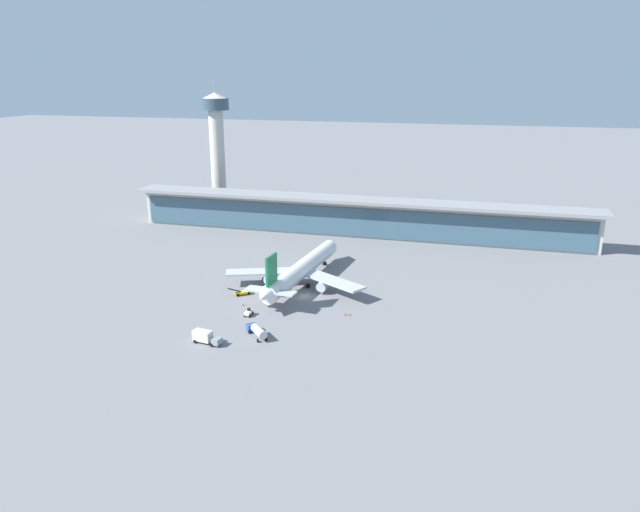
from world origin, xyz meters
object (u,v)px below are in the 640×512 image
object	(u,v)px
safety_cone_bravo	(349,314)
service_truck_at_far_stand_blue	(270,279)
service_truck_mid_apron_red	(285,292)
service_truck_by_tail_blue	(257,330)
service_truck_on_taxiway_grey	(205,337)
safety_cone_delta	(345,314)
safety_cone_alpha	(262,300)
airliner_on_stand	(301,270)
control_tower	(217,143)
service_truck_under_wing_yellow	(242,292)
service_truck_near_nose_white	(249,313)
safety_cone_charlie	(243,304)

from	to	relation	value
safety_cone_bravo	service_truck_at_far_stand_blue	bearing A→B (deg)	146.35
service_truck_mid_apron_red	service_truck_by_tail_blue	world-z (taller)	service_truck_by_tail_blue
service_truck_on_taxiway_grey	safety_cone_delta	xyz separation A→B (m)	(28.53, 25.78, -1.37)
service_truck_by_tail_blue	safety_cone_alpha	bearing A→B (deg)	108.06
service_truck_on_taxiway_grey	service_truck_at_far_stand_blue	size ratio (longest dim) A/B	1.09
service_truck_at_far_stand_blue	safety_cone_delta	world-z (taller)	service_truck_at_far_stand_blue
airliner_on_stand	service_truck_mid_apron_red	distance (m)	9.84
service_truck_mid_apron_red	control_tower	world-z (taller)	control_tower
control_tower	safety_cone_delta	size ratio (longest dim) A/B	83.80
service_truck_under_wing_yellow	service_truck_mid_apron_red	bearing A→B (deg)	18.25
safety_cone_bravo	service_truck_near_nose_white	bearing A→B (deg)	-163.89
control_tower	airliner_on_stand	bearing A→B (deg)	-52.03
service_truck_under_wing_yellow	service_truck_on_taxiway_grey	size ratio (longest dim) A/B	0.81
service_truck_on_taxiway_grey	safety_cone_alpha	size ratio (longest dim) A/B	10.83
safety_cone_delta	service_truck_under_wing_yellow	bearing A→B (deg)	168.41
service_truck_on_taxiway_grey	safety_cone_charlie	world-z (taller)	service_truck_on_taxiway_grey
service_truck_under_wing_yellow	safety_cone_bravo	distance (m)	34.23
airliner_on_stand	service_truck_near_nose_white	bearing A→B (deg)	-103.89
airliner_on_stand	service_truck_under_wing_yellow	world-z (taller)	airliner_on_stand
service_truck_at_far_stand_blue	control_tower	world-z (taller)	control_tower
service_truck_by_tail_blue	service_truck_on_taxiway_grey	bearing A→B (deg)	-148.18
service_truck_on_taxiway_grey	control_tower	distance (m)	140.11
airliner_on_stand	service_truck_near_nose_white	world-z (taller)	airliner_on_stand
service_truck_by_tail_blue	service_truck_on_taxiway_grey	xyz separation A→B (m)	(-10.73, -6.66, -0.02)
service_truck_by_tail_blue	safety_cone_charlie	distance (m)	21.66
safety_cone_alpha	safety_cone_bravo	distance (m)	26.38
service_truck_on_taxiway_grey	safety_cone_bravo	world-z (taller)	service_truck_on_taxiway_grey
service_truck_near_nose_white	airliner_on_stand	bearing A→B (deg)	76.11
airliner_on_stand	service_truck_under_wing_yellow	bearing A→B (deg)	-138.53
service_truck_near_nose_white	safety_cone_bravo	world-z (taller)	service_truck_near_nose_white
control_tower	service_truck_near_nose_white	bearing A→B (deg)	-62.21
service_truck_by_tail_blue	safety_cone_alpha	distance (m)	23.55
service_truck_at_far_stand_blue	service_truck_near_nose_white	bearing A→B (deg)	-82.56
service_truck_mid_apron_red	service_truck_at_far_stand_blue	size ratio (longest dim) A/B	1.00
service_truck_under_wing_yellow	service_truck_on_taxiway_grey	xyz separation A→B (m)	(3.96, -32.44, 0.88)
service_truck_on_taxiway_grey	service_truck_at_far_stand_blue	xyz separation A→B (m)	(0.16, 45.61, -0.88)
service_truck_under_wing_yellow	service_truck_mid_apron_red	xyz separation A→B (m)	(11.90, 3.92, 0.00)
service_truck_mid_apron_red	safety_cone_charlie	xyz separation A→B (m)	(-8.57, -11.31, -0.49)
safety_cone_alpha	safety_cone_bravo	bearing A→B (deg)	-6.61
service_truck_under_wing_yellow	service_truck_at_far_stand_blue	xyz separation A→B (m)	(4.12, 13.18, 0.00)
service_truck_by_tail_blue	safety_cone_alpha	world-z (taller)	service_truck_by_tail_blue
service_truck_mid_apron_red	control_tower	bearing A→B (deg)	124.19
service_truck_at_far_stand_blue	safety_cone_delta	xyz separation A→B (m)	(28.37, -19.84, -0.49)
safety_cone_bravo	safety_cone_delta	distance (m)	1.14
control_tower	service_truck_on_taxiway_grey	bearing A→B (deg)	-67.19
service_truck_by_tail_blue	control_tower	bearing A→B (deg)	118.10
service_truck_under_wing_yellow	service_truck_mid_apron_red	distance (m)	12.53
airliner_on_stand	control_tower	distance (m)	106.38
service_truck_by_tail_blue	safety_cone_alpha	xyz separation A→B (m)	(-7.29, 22.35, -1.39)
service_truck_near_nose_white	control_tower	world-z (taller)	control_tower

